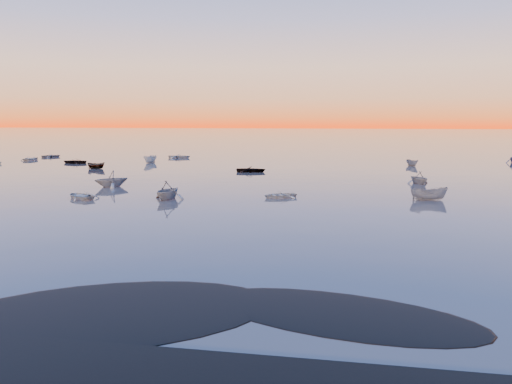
# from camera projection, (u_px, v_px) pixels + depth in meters

# --- Properties ---
(ground) EXTENTS (600.00, 600.00, 0.00)m
(ground) POSITION_uv_depth(u_px,v_px,m) (309.00, 153.00, 118.70)
(ground) COLOR #645953
(ground) RESTS_ON ground
(mud_lobes) EXTENTS (140.00, 6.00, 0.07)m
(mud_lobes) POSITION_uv_depth(u_px,v_px,m) (139.00, 322.00, 20.26)
(mud_lobes) COLOR black
(mud_lobes) RESTS_ON ground
(moored_fleet) EXTENTS (124.00, 58.00, 1.20)m
(moored_fleet) POSITION_uv_depth(u_px,v_px,m) (287.00, 175.00, 72.89)
(moored_fleet) COLOR beige
(moored_fleet) RESTS_ON ground
(boat_near_center) EXTENTS (2.13, 3.99, 1.31)m
(boat_near_center) POSITION_uv_depth(u_px,v_px,m) (429.00, 200.00, 50.77)
(boat_near_center) COLOR gray
(boat_near_center) RESTS_ON ground
(boat_near_right) EXTENTS (3.83, 3.06, 1.23)m
(boat_near_right) POSITION_uv_depth(u_px,v_px,m) (419.00, 184.00, 63.58)
(boat_near_right) COLOR gray
(boat_near_right) RESTS_ON ground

